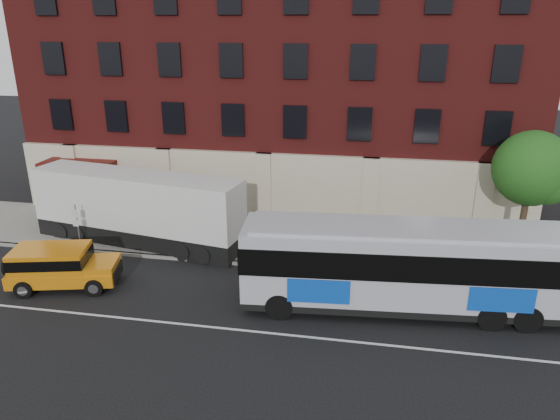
% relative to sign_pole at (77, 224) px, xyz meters
% --- Properties ---
extents(ground, '(120.00, 120.00, 0.00)m').
position_rel_sign_pole_xyz_m(ground, '(8.50, -6.15, -1.45)').
color(ground, black).
rests_on(ground, ground).
extents(sidewalk, '(60.00, 6.00, 0.15)m').
position_rel_sign_pole_xyz_m(sidewalk, '(8.50, 2.85, -1.38)').
color(sidewalk, gray).
rests_on(sidewalk, ground).
extents(kerb, '(60.00, 0.25, 0.15)m').
position_rel_sign_pole_xyz_m(kerb, '(8.50, -0.15, -1.38)').
color(kerb, gray).
rests_on(kerb, ground).
extents(lane_line, '(60.00, 0.12, 0.01)m').
position_rel_sign_pole_xyz_m(lane_line, '(8.50, -5.65, -1.45)').
color(lane_line, silver).
rests_on(lane_line, ground).
extents(building, '(30.00, 12.10, 15.00)m').
position_rel_sign_pole_xyz_m(building, '(8.49, 10.77, 6.13)').
color(building, maroon).
rests_on(building, sidewalk).
extents(sign_pole, '(0.30, 0.20, 2.50)m').
position_rel_sign_pole_xyz_m(sign_pole, '(0.00, 0.00, 0.00)').
color(sign_pole, gray).
rests_on(sign_pole, ground).
extents(street_tree, '(3.60, 3.60, 6.20)m').
position_rel_sign_pole_xyz_m(street_tree, '(22.04, 3.34, 2.96)').
color(street_tree, '#35281A').
rests_on(street_tree, sidewalk).
extents(city_bus, '(13.39, 3.89, 3.62)m').
position_rel_sign_pole_xyz_m(city_bus, '(16.17, -2.91, 0.55)').
color(city_bus, '#B0B1BB').
rests_on(city_bus, ground).
extents(yellow_suv, '(4.98, 2.93, 1.85)m').
position_rel_sign_pole_xyz_m(yellow_suv, '(1.26, -3.68, -0.39)').
color(yellow_suv, orange).
rests_on(yellow_suv, ground).
extents(shipping_container, '(11.66, 4.28, 3.81)m').
position_rel_sign_pole_xyz_m(shipping_container, '(2.65, 1.45, 0.43)').
color(shipping_container, black).
rests_on(shipping_container, ground).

